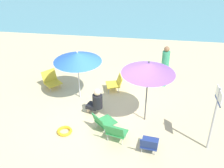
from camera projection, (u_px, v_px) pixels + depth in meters
ground_plane at (110, 112)px, 9.10m from camera, size 40.00×40.00×0.00m
sea_water at (136, 0)px, 21.50m from camera, size 40.00×16.00×0.01m
umbrella_blue at (77, 57)px, 9.08m from camera, size 1.59×1.59×1.77m
umbrella_purple at (148, 68)px, 7.85m from camera, size 1.55×1.55×2.04m
beach_chair_a at (103, 121)px, 8.25m from camera, size 0.77×0.77×0.55m
beach_chair_b at (149, 144)px, 7.44m from camera, size 0.53×0.66×0.57m
beach_chair_c at (116, 83)px, 10.12m from camera, size 0.66×0.64×0.57m
beach_chair_d at (116, 132)px, 7.73m from camera, size 0.65×0.62×0.66m
beach_chair_e at (51, 80)px, 10.34m from camera, size 0.79×0.78×0.62m
person_a at (165, 66)px, 10.17m from camera, size 0.27×0.27×1.57m
person_b at (96, 101)px, 8.79m from camera, size 0.55×0.41×0.94m
warning_sign at (216, 110)px, 7.05m from camera, size 0.06×0.53×1.93m
swim_ring at (65, 131)px, 8.23m from camera, size 0.45×0.45×0.09m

